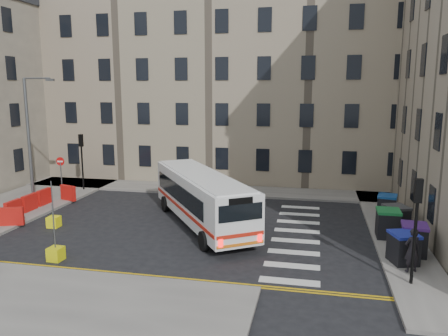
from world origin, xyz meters
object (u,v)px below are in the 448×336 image
at_px(wheelie_bin_d, 396,218).
at_px(wheelie_bin_a, 403,248).
at_px(wheelie_bin_b, 414,239).
at_px(bus, 202,196).
at_px(streetlamp, 29,140).
at_px(bollard_yellow, 54,222).
at_px(wheelie_bin_c, 388,223).
at_px(wheelie_bin_e, 387,206).
at_px(pedestrian, 412,250).
at_px(bollard_chevron, 56,254).

bearing_deg(wheelie_bin_d, wheelie_bin_a, -115.74).
bearing_deg(wheelie_bin_b, bus, 172.53).
bearing_deg(streetlamp, bollard_yellow, -43.87).
distance_m(wheelie_bin_c, wheelie_bin_d, 1.19).
bearing_deg(wheelie_bin_c, wheelie_bin_e, 83.65).
distance_m(wheelie_bin_d, bollard_yellow, 18.41).
relative_size(bus, wheelie_bin_c, 7.09).
bearing_deg(wheelie_bin_a, wheelie_bin_b, 43.07).
distance_m(bus, wheelie_bin_a, 10.60).
bearing_deg(bollard_yellow, wheelie_bin_c, 5.33).
bearing_deg(streetlamp, bus, -8.23).
xyz_separation_m(pedestrian, bollard_chevron, (-15.08, -1.61, -0.77)).
bearing_deg(bollard_chevron, wheelie_bin_c, 21.69).
bearing_deg(bus, streetlamp, 137.86).
bearing_deg(wheelie_bin_d, streetlamp, 156.92).
distance_m(wheelie_bin_a, wheelie_bin_e, 6.97).
xyz_separation_m(wheelie_bin_c, bollard_yellow, (-17.64, -1.65, -0.56)).
height_order(pedestrian, bollard_chevron, pedestrian).
height_order(wheelie_bin_a, wheelie_bin_b, wheelie_bin_b).
distance_m(streetlamp, pedestrian, 22.94).
relative_size(bus, bollard_yellow, 16.76).
xyz_separation_m(streetlamp, wheelie_bin_e, (21.99, 1.56, -3.52)).
height_order(bus, wheelie_bin_b, bus).
distance_m(bus, pedestrian, 11.08).
bearing_deg(streetlamp, bollard_chevron, -49.81).
xyz_separation_m(streetlamp, bollard_chevron, (6.72, -7.95, -4.04)).
xyz_separation_m(wheelie_bin_a, wheelie_bin_e, (0.34, 6.96, -0.00)).
relative_size(streetlamp, bollard_yellow, 13.57).
bearing_deg(bus, wheelie_bin_d, -30.14).
distance_m(streetlamp, wheelie_bin_a, 22.60).
relative_size(wheelie_bin_e, pedestrian, 0.76).
relative_size(wheelie_bin_b, wheelie_bin_e, 1.01).
height_order(wheelie_bin_b, wheelie_bin_d, wheelie_bin_b).
bearing_deg(bollard_yellow, streetlamp, 136.13).
distance_m(bus, wheelie_bin_d, 10.36).
relative_size(wheelie_bin_d, bollard_chevron, 2.57).
distance_m(pedestrian, bollard_chevron, 15.19).
xyz_separation_m(pedestrian, bollard_yellow, (-17.94, 2.63, -0.77)).
bearing_deg(wheelie_bin_c, streetlamp, 175.75).
xyz_separation_m(bollard_yellow, bollard_chevron, (2.85, -4.24, 0.00)).
relative_size(streetlamp, wheelie_bin_c, 5.74).
height_order(streetlamp, pedestrian, streetlamp).
xyz_separation_m(bus, wheelie_bin_c, (9.75, -0.37, -0.79)).
height_order(bus, bollard_chevron, bus).
height_order(streetlamp, bus, streetlamp).
relative_size(streetlamp, bus, 0.81).
distance_m(streetlamp, wheelie_bin_e, 22.33).
xyz_separation_m(wheelie_bin_d, wheelie_bin_e, (-0.07, 2.58, -0.02)).
bearing_deg(wheelie_bin_a, bus, 142.07).
height_order(streetlamp, wheelie_bin_c, streetlamp).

